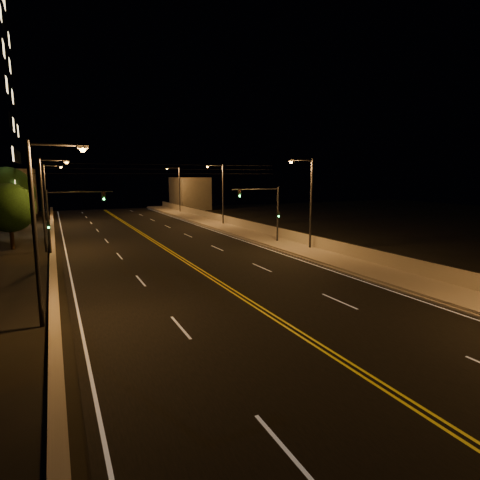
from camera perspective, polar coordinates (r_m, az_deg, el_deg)
name	(u,v)px	position (r m, az deg, el deg)	size (l,w,h in m)	color
ground	(457,434)	(13.24, 28.51, -23.09)	(160.00, 160.00, 0.00)	black
road	(203,272)	(28.80, -5.31, -4.59)	(18.00, 120.00, 0.02)	black
sidewalk	(326,257)	(33.87, 12.15, -2.44)	(3.60, 120.00, 0.30)	gray
curb	(307,260)	(32.81, 9.54, -2.86)	(0.14, 120.00, 0.15)	gray
parapet_wall	(342,248)	(34.76, 14.36, -1.13)	(0.30, 120.00, 1.00)	#A89E8C
jersey_barrier	(54,282)	(27.14, -24.97, -5.46)	(0.45, 120.00, 0.77)	#A89E8C
distant_building_right	(190,193)	(84.22, -7.19, 6.62)	(6.00, 10.00, 6.46)	gray
distant_building_left	(12,191)	(84.95, -29.69, 6.06)	(8.00, 8.00, 8.03)	gray
parapet_rail	(343,242)	(34.68, 14.39, -0.27)	(0.06, 0.06, 120.00)	black
lane_markings	(203,272)	(28.74, -5.27, -4.60)	(17.32, 116.00, 0.00)	silver
streetlight_1	(308,198)	(36.72, 9.71, 5.93)	(2.55, 0.28, 8.32)	#2D2D33
streetlight_2	(221,190)	(55.01, -2.75, 7.08)	(2.55, 0.28, 8.32)	#2D2D33
streetlight_3	(178,187)	(74.42, -8.83, 7.52)	(2.55, 0.28, 8.32)	#2D2D33
streetlight_4	(41,221)	(19.81, -26.42, 2.47)	(2.55, 0.28, 8.32)	#2D2D33
streetlight_5	(46,198)	(39.83, -25.88, 5.39)	(2.55, 0.28, 8.32)	#2D2D33
streetlight_6	(48,190)	(62.14, -25.69, 6.43)	(2.55, 0.28, 8.32)	#2D2D33
traffic_signal_right	(269,208)	(39.84, 4.10, 4.55)	(5.11, 0.31, 5.73)	#2D2D33
traffic_signal_left	(62,216)	(34.83, -23.95, 3.13)	(5.11, 0.31, 5.73)	#2D2D33
overhead_wires	(166,169)	(37.08, -10.54, 9.87)	(22.00, 0.03, 0.83)	black
tree_0	(9,208)	(42.87, -29.98, 3.98)	(4.55, 4.55, 6.17)	black
tree_1	(8,193)	(52.73, -30.14, 5.85)	(5.77, 5.77, 7.82)	black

